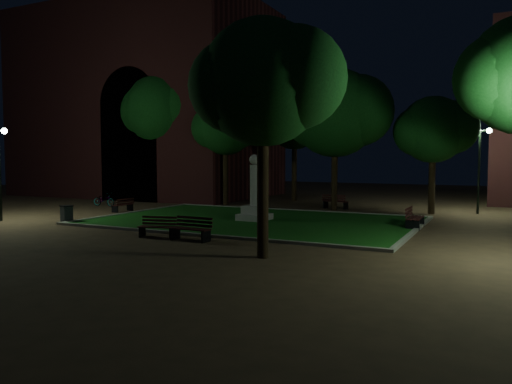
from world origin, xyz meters
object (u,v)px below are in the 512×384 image
monument (254,202)px  bench_near_right (191,230)px  trash_bin (67,214)px  bench_left_side (123,205)px  bicycle (104,200)px  bench_far_side (335,202)px  bench_near_left (158,227)px  bench_right_side (414,218)px

monument → bench_near_right: (0.35, -6.05, -0.54)m
monument → trash_bin: 9.05m
bench_left_side → monument: bearing=89.2°
bicycle → bench_far_side: bearing=-72.8°
bench_near_right → trash_bin: 8.38m
bench_left_side → bench_far_side: (10.50, 6.98, 0.05)m
bench_near_left → bench_left_side: size_ratio=1.09×
bench_left_side → bench_right_side: (16.15, 0.42, 0.08)m
bench_near_left → trash_bin: size_ratio=1.84×
monument → trash_bin: monument is taller
bench_right_side → bicycle: bearing=85.4°
monument → bench_left_side: monument is taller
trash_bin → bicycle: bicycle is taller
bench_left_side → bicycle: bearing=-117.2°
trash_bin → bicycle: size_ratio=0.51×
bench_left_side → bicycle: (-3.27, 1.92, 0.07)m
bench_near_right → trash_bin: (-8.22, 1.62, 0.01)m
bench_left_side → bench_right_side: bench_right_side is taller
bench_near_right → bicycle: bearing=147.4°
monument → bicycle: size_ratio=1.95×
trash_bin → bicycle: 8.11m
bench_near_right → bench_right_side: bearing=47.3°
bench_far_side → bench_near_right: bearing=95.4°
bench_right_side → bench_left_side: bearing=91.3°
trash_bin → bicycle: bearing=121.0°
bench_near_left → bicycle: (-10.74, 8.46, 0.05)m
bench_left_side → trash_bin: size_ratio=1.68×
bench_left_side → bicycle: size_ratio=0.86×
bench_right_side → trash_bin: (-15.24, -5.45, -0.01)m
bench_left_side → bench_right_side: 16.15m
monument → bench_far_side: size_ratio=1.93×
bench_right_side → bench_far_side: bearing=40.5°
monument → bench_right_side: (7.36, 1.02, -0.52)m
bench_near_right → bench_left_side: bench_near_right is taller
monument → bench_left_side: (-8.78, 0.60, -0.60)m
monument → bench_far_side: monument is taller
monument → bicycle: bearing=168.2°
monument → bench_near_left: size_ratio=2.07×
bench_left_side → bicycle: 3.79m
bench_far_side → trash_bin: bearing=62.5°
bicycle → bench_near_left: bearing=-131.2°
trash_bin → bench_right_side: bearing=19.7°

